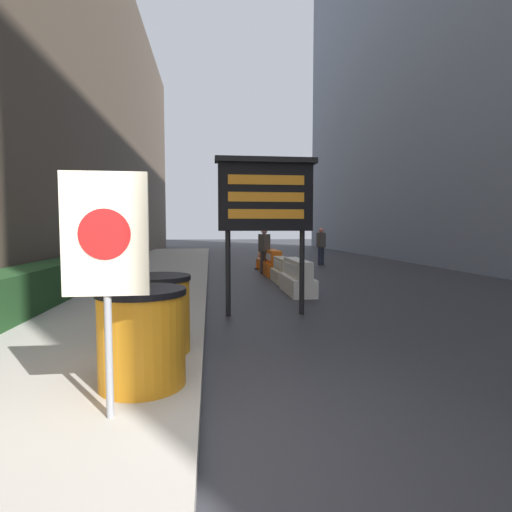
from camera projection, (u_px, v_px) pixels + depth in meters
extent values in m
plane|color=#2D2D33|center=(199.00, 439.00, 3.21)|extent=(120.00, 120.00, 0.00)
cube|color=brown|center=(64.00, 41.00, 11.94)|extent=(0.40, 50.40, 14.64)
cube|color=#1E421E|center=(33.00, 286.00, 7.89)|extent=(0.90, 7.51, 0.79)
cylinder|color=orange|center=(142.00, 340.00, 3.90)|extent=(0.83, 0.83, 0.90)
cylinder|color=black|center=(141.00, 292.00, 3.86)|extent=(0.86, 0.86, 0.06)
cylinder|color=orange|center=(156.00, 316.00, 4.97)|extent=(0.83, 0.83, 0.90)
cylinder|color=black|center=(155.00, 278.00, 4.94)|extent=(0.86, 0.86, 0.06)
cylinder|color=gray|center=(108.00, 327.00, 3.21)|extent=(0.06, 0.06, 1.49)
cube|color=beige|center=(105.00, 234.00, 3.14)|extent=(0.67, 0.04, 0.98)
cylinder|color=red|center=(104.00, 234.00, 3.11)|extent=(0.40, 0.01, 0.40)
cylinder|color=black|center=(228.00, 274.00, 7.69)|extent=(0.10, 0.10, 1.65)
cylinder|color=black|center=(302.00, 273.00, 7.85)|extent=(0.10, 0.10, 1.65)
cube|color=black|center=(265.00, 197.00, 7.67)|extent=(1.82, 0.24, 1.28)
cube|color=black|center=(266.00, 160.00, 7.55)|extent=(1.94, 0.34, 0.10)
cube|color=orange|center=(266.00, 180.00, 7.52)|extent=(1.45, 0.02, 0.18)
cube|color=orange|center=(266.00, 197.00, 7.54)|extent=(1.45, 0.02, 0.18)
cube|color=orange|center=(266.00, 214.00, 7.56)|extent=(1.45, 0.02, 0.18)
cube|color=silver|center=(297.00, 285.00, 10.47)|extent=(0.61, 1.95, 0.44)
cube|color=silver|center=(297.00, 268.00, 10.43)|extent=(0.37, 1.95, 0.44)
cube|color=white|center=(290.00, 268.00, 10.41)|extent=(0.02, 1.56, 0.22)
cube|color=beige|center=(283.00, 276.00, 12.60)|extent=(0.56, 1.62, 0.39)
cube|color=beige|center=(283.00, 264.00, 12.57)|extent=(0.33, 1.62, 0.39)
cube|color=white|center=(277.00, 264.00, 12.55)|extent=(0.02, 1.29, 0.20)
cube|color=orange|center=(273.00, 269.00, 14.45)|extent=(0.62, 1.63, 0.46)
cube|color=orange|center=(273.00, 256.00, 14.42)|extent=(0.37, 1.63, 0.46)
cube|color=white|center=(268.00, 256.00, 14.40)|extent=(0.02, 1.30, 0.23)
cube|color=orange|center=(266.00, 265.00, 16.41)|extent=(0.57, 1.97, 0.42)
cube|color=orange|center=(266.00, 254.00, 16.38)|extent=(0.34, 1.97, 0.42)
cube|color=white|center=(261.00, 254.00, 16.36)|extent=(0.02, 1.58, 0.21)
cube|color=black|center=(302.00, 279.00, 13.25)|extent=(0.40, 0.40, 0.04)
cone|color=#EA560F|center=(303.00, 268.00, 13.23)|extent=(0.32, 0.32, 0.67)
cylinder|color=white|center=(303.00, 267.00, 13.23)|extent=(0.18, 0.18, 0.09)
cube|color=black|center=(260.00, 269.00, 16.73)|extent=(0.43, 0.43, 0.04)
cone|color=#EA560F|center=(260.00, 259.00, 16.70)|extent=(0.34, 0.34, 0.73)
cylinder|color=white|center=(260.00, 259.00, 16.70)|extent=(0.20, 0.20, 0.10)
cylinder|color=#2D2D30|center=(227.00, 227.00, 20.72)|extent=(0.12, 0.12, 3.53)
cube|color=black|center=(227.00, 201.00, 20.47)|extent=(0.28, 0.28, 0.84)
sphere|color=#360605|center=(227.00, 195.00, 20.30)|extent=(0.15, 0.15, 0.15)
sphere|color=gold|center=(227.00, 201.00, 20.32)|extent=(0.15, 0.15, 0.15)
sphere|color=black|center=(227.00, 206.00, 20.34)|extent=(0.15, 0.15, 0.15)
cylinder|color=#23283D|center=(319.00, 256.00, 18.55)|extent=(0.14, 0.14, 0.84)
cylinder|color=#23283D|center=(323.00, 256.00, 18.57)|extent=(0.14, 0.14, 0.84)
cube|color=#47423D|center=(321.00, 240.00, 18.51)|extent=(0.35, 0.49, 0.66)
sphere|color=#CE7063|center=(321.00, 230.00, 18.48)|extent=(0.23, 0.23, 0.23)
cylinder|color=#333338|center=(262.00, 263.00, 14.99)|extent=(0.14, 0.14, 0.83)
cylinder|color=#333338|center=(266.00, 263.00, 15.00)|extent=(0.14, 0.14, 0.83)
cube|color=#47423D|center=(264.00, 243.00, 14.94)|extent=(0.42, 0.52, 0.66)
sphere|color=#A8675E|center=(264.00, 231.00, 14.91)|extent=(0.23, 0.23, 0.23)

